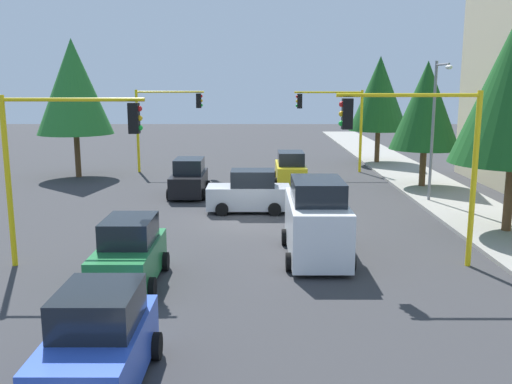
% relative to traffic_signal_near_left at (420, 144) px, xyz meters
% --- Properties ---
extents(ground_plane, '(120.00, 120.00, 0.00)m').
position_rel_traffic_signal_near_left_xyz_m(ground_plane, '(-6.00, -5.70, -4.04)').
color(ground_plane, '#353538').
extents(sidewalk_kerb, '(80.00, 4.00, 0.15)m').
position_rel_traffic_signal_near_left_xyz_m(sidewalk_kerb, '(-11.00, 4.80, -3.97)').
color(sidewalk_kerb, gray).
rests_on(sidewalk_kerb, ground).
extents(lane_arrow_near, '(2.40, 1.10, 1.10)m').
position_rel_traffic_signal_near_left_xyz_m(lane_arrow_near, '(5.51, -8.70, -4.04)').
color(lane_arrow_near, silver).
rests_on(lane_arrow_near, ground).
extents(traffic_signal_near_left, '(0.36, 4.59, 5.72)m').
position_rel_traffic_signal_near_left_xyz_m(traffic_signal_near_left, '(0.00, 0.00, 0.00)').
color(traffic_signal_near_left, yellow).
rests_on(traffic_signal_near_left, ground).
extents(traffic_signal_far_right, '(0.36, 4.59, 5.52)m').
position_rel_traffic_signal_near_left_xyz_m(traffic_signal_far_right, '(-20.00, -11.38, -0.13)').
color(traffic_signal_far_right, yellow).
rests_on(traffic_signal_far_right, ground).
extents(traffic_signal_far_left, '(0.36, 4.59, 5.50)m').
position_rel_traffic_signal_near_left_xyz_m(traffic_signal_far_left, '(-20.00, -0.03, -0.14)').
color(traffic_signal_far_left, yellow).
rests_on(traffic_signal_far_left, ground).
extents(traffic_signal_near_right, '(0.36, 4.59, 5.58)m').
position_rel_traffic_signal_near_left_xyz_m(traffic_signal_near_right, '(-0.00, -11.39, -0.09)').
color(traffic_signal_near_right, yellow).
rests_on(traffic_signal_near_right, ground).
extents(street_lamp_curbside, '(2.15, 0.28, 7.00)m').
position_rel_traffic_signal_near_left_xyz_m(street_lamp_curbside, '(-9.61, 3.50, 0.31)').
color(street_lamp_curbside, slate).
rests_on(street_lamp_curbside, ground).
extents(tree_roadside_mid, '(3.93, 3.93, 7.18)m').
position_rel_traffic_signal_near_left_xyz_m(tree_roadside_mid, '(-14.00, 4.30, 0.66)').
color(tree_roadside_mid, brown).
rests_on(tree_roadside_mid, ground).
extents(tree_roadside_far, '(4.32, 4.32, 7.90)m').
position_rel_traffic_signal_near_left_xyz_m(tree_roadside_far, '(-24.00, 3.80, 1.14)').
color(tree_roadside_far, brown).
rests_on(tree_roadside_far, ground).
extents(tree_opposite_side, '(4.74, 4.74, 8.70)m').
position_rel_traffic_signal_near_left_xyz_m(tree_opposite_side, '(-18.00, -16.70, 1.68)').
color(tree_opposite_side, brown).
rests_on(tree_opposite_side, ground).
extents(delivery_van_white, '(4.80, 2.22, 2.77)m').
position_rel_traffic_signal_near_left_xyz_m(delivery_van_white, '(-0.91, -3.15, -2.76)').
color(delivery_van_white, white).
rests_on(delivery_van_white, ground).
extents(car_silver, '(2.01, 3.87, 1.98)m').
position_rel_traffic_signal_near_left_xyz_m(car_silver, '(-8.00, -5.53, -3.15)').
color(car_silver, '#B2B5BA').
rests_on(car_silver, ground).
extents(car_black, '(4.05, 2.00, 1.98)m').
position_rel_traffic_signal_near_left_xyz_m(car_black, '(-11.90, -8.83, -3.15)').
color(car_black, black).
rests_on(car_black, ground).
extents(car_yellow, '(4.07, 2.01, 1.98)m').
position_rel_traffic_signal_near_left_xyz_m(car_yellow, '(-15.30, -3.19, -3.15)').
color(car_yellow, yellow).
rests_on(car_yellow, ground).
extents(car_green, '(3.85, 1.96, 1.98)m').
position_rel_traffic_signal_near_left_xyz_m(car_green, '(1.65, -9.01, -3.15)').
color(car_green, '#1E7238').
rests_on(car_green, ground).
extents(car_blue, '(3.66, 2.05, 1.98)m').
position_rel_traffic_signal_near_left_xyz_m(car_blue, '(7.53, -8.30, -3.15)').
color(car_blue, blue).
rests_on(car_blue, ground).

